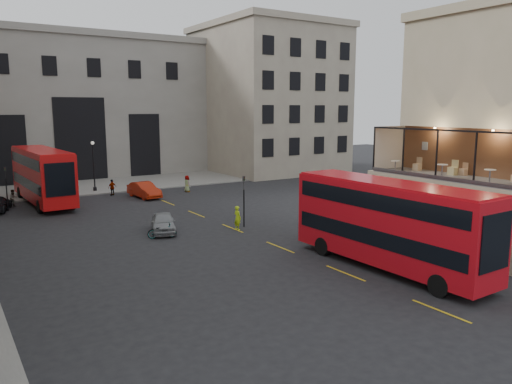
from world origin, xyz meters
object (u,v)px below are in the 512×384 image
traffic_light_near (244,195)px  pedestrian_c (112,187)px  car_b (144,190)px  bus_far (42,173)px  cafe_table_near (490,174)px  pedestrian_b (67,187)px  cafe_table_far (395,164)px  traffic_light_far (6,183)px  bicycle (162,231)px  pedestrian_a (13,198)px  street_lamp_b (94,169)px  car_a (163,223)px  cafe_chair_b (453,170)px  cafe_chair_d (417,167)px  pedestrian_d (187,184)px  cafe_table_mid (442,169)px  cyclist (237,218)px  cafe_chair_c (463,172)px  bus_near (389,220)px

traffic_light_near → pedestrian_c: size_ratio=2.34×
car_b → pedestrian_c: bearing=121.1°
bus_far → cafe_table_near: bearing=-61.7°
pedestrian_b → cafe_table_far: 33.40m
car_b → cafe_table_near: 32.25m
traffic_light_far → bicycle: (7.61, -15.80, -1.91)m
traffic_light_far → pedestrian_a: 2.48m
cafe_table_far → street_lamp_b: bearing=110.8°
car_a → pedestrian_a: bearing=135.6°
cafe_chair_b → cafe_chair_d: bearing=92.0°
street_lamp_b → car_a: 20.34m
traffic_light_near → street_lamp_b: bearing=102.8°
pedestrian_d → cafe_table_mid: cafe_table_mid is taller
pedestrian_a → street_lamp_b: bearing=2.9°
traffic_light_far → cyclist: size_ratio=2.15×
traffic_light_far → pedestrian_d: traffic_light_far is taller
bicycle → pedestrian_d: (9.57, 16.50, 0.36)m
bus_far → pedestrian_b: bearing=51.7°
pedestrian_c → cafe_chair_d: (12.19, -27.77, 4.05)m
street_lamp_b → car_b: size_ratio=1.15×
cyclist → cafe_table_far: (7.44, -7.88, 4.19)m
pedestrian_b → cafe_chair_b: 36.93m
traffic_light_near → car_b: (-1.85, 15.85, -1.66)m
pedestrian_c → pedestrian_d: bearing=144.3°
pedestrian_d → cafe_chair_c: (5.37, -28.78, 3.97)m
street_lamp_b → cafe_table_near: size_ratio=6.90×
car_a → pedestrian_a: (-7.67, 15.99, 0.08)m
traffic_light_near → pedestrian_d: size_ratio=2.18×
traffic_light_near → traffic_light_far: size_ratio=1.00×
car_a → pedestrian_a: pedestrian_a is taller
bus_near → cafe_chair_d: size_ratio=13.80×
cyclist → pedestrian_a: cyclist is taller
cafe_chair_d → pedestrian_b: bearing=117.8°
traffic_light_far → bicycle: size_ratio=1.94×
car_a → pedestrian_d: size_ratio=2.34×
cyclist → cafe_chair_d: (8.96, -8.43, 3.99)m
pedestrian_a → pedestrian_c: 9.28m
traffic_light_near → bus_far: 20.82m
bicycle → pedestrian_d: bearing=-15.9°
car_b → traffic_light_far: bearing=172.9°
car_b → cafe_chair_c: size_ratio=5.89×
bus_far → cafe_table_mid: (17.39, -29.79, 2.30)m
traffic_light_near → pedestrian_a: size_ratio=2.46×
cafe_table_near → cafe_chair_c: size_ratio=0.98×
bus_far → pedestrian_a: 3.29m
pedestrian_a → pedestrian_d: (16.51, -1.03, 0.10)m
bus_near → street_lamp_b: bearing=100.6°
cyclist → pedestrian_b: size_ratio=1.02×
pedestrian_a → cafe_table_near: bearing=-82.4°
car_b → cafe_chair_d: bearing=-74.5°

